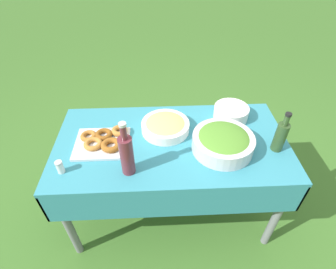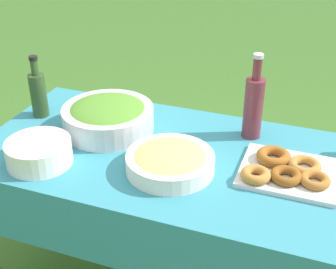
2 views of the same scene
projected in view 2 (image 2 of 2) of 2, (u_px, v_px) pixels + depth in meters
The scene contains 7 objects.
picnic_table at pixel (171, 177), 1.74m from camera, with size 1.41×0.73×0.71m.
salad_bowl at pixel (108, 116), 1.81m from camera, with size 0.35×0.35×0.12m.
pasta_bowl at pixel (170, 161), 1.58m from camera, with size 0.30×0.30×0.08m.
donut_platter at pixel (287, 170), 1.56m from camera, with size 0.32×0.28×0.05m.
plate_stack at pixel (39, 152), 1.61m from camera, with size 0.23×0.23×0.08m.
olive_oil_bottle at pixel (38, 93), 1.90m from camera, with size 0.07×0.07×0.26m.
wine_bottle at pixel (254, 105), 1.74m from camera, with size 0.07×0.07×0.33m.
Camera 2 is at (0.49, -1.35, 1.61)m, focal length 50.00 mm.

